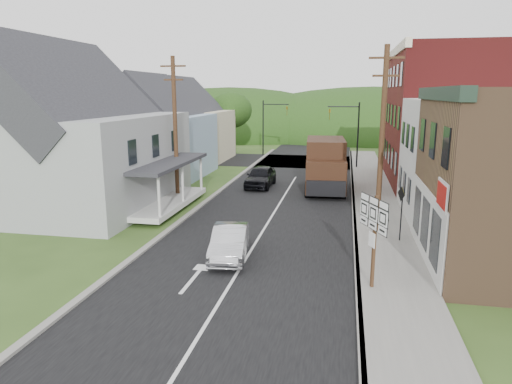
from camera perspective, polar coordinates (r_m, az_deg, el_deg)
The scene contains 24 objects.
ground at distance 20.53m, azimuth -0.49°, elevation -7.13°, with size 120.00×120.00×0.00m, color #2D4719.
road at distance 30.01m, azimuth 3.34°, elevation -0.87°, with size 9.00×90.00×0.02m, color black.
cross_road at distance 46.63m, azimuth 6.19°, elevation 3.82°, with size 60.00×9.00×0.02m, color black.
sidewalk_right at distance 27.87m, azimuth 14.89°, elevation -2.14°, with size 2.80×55.00×0.15m, color slate.
curb_right at distance 27.80m, azimuth 12.11°, elevation -2.03°, with size 0.20×55.00×0.15m, color slate.
curb_left at distance 29.08m, azimuth -6.32°, elevation -1.23°, with size 0.30×55.00×0.12m, color slate.
storefront_white at distance 27.71m, azimuth 26.54°, elevation 3.59°, with size 8.00×7.00×6.50m, color silver.
storefront_red at distance 36.76m, azimuth 22.96°, elevation 8.50°, with size 8.00×12.00×10.00m, color maroon.
house_gray at distance 29.70m, azimuth -21.46°, elevation 6.45°, with size 10.20×12.24×8.35m.
house_blue at distance 39.05m, azimuth -11.47°, elevation 7.46°, with size 7.14×8.16×7.28m.
house_cream at distance 47.63m, azimuth -7.89°, elevation 8.42°, with size 7.14×8.16×7.28m.
utility_pole_right at distance 22.63m, azimuth 15.46°, elevation 6.35°, with size 1.60×0.26×9.00m.
utility_pole_left at distance 28.98m, azimuth -10.06°, elevation 7.82°, with size 1.60×0.26×9.00m.
traffic_signal_right at distance 42.57m, azimuth 11.72°, elevation 7.92°, with size 2.87×0.20×6.00m.
traffic_signal_left at distance 50.23m, azimuth 1.69°, elevation 8.80°, with size 2.87×0.20×6.00m.
tree_left_b at distance 37.40m, azimuth -23.16°, elevation 8.35°, with size 4.80×4.80×6.94m.
tree_left_c at distance 45.20m, azimuth -19.69°, elevation 10.48°, with size 5.80×5.80×8.41m.
tree_left_d at distance 52.60m, azimuth -3.16°, elevation 10.18°, with size 4.80×4.80×6.94m.
forested_ridge at distance 74.38m, azimuth 8.09°, elevation 6.93°, with size 90.00×30.00×16.00m, color #1A3610.
silver_sedan at distance 19.35m, azimuth -3.28°, elevation -6.30°, with size 1.40×4.02×1.32m, color silver.
dark_sedan at distance 33.67m, azimuth 0.58°, elevation 1.93°, with size 1.81×4.49×1.53m, color black.
delivery_van at distance 32.47m, azimuth 8.66°, elevation 3.33°, with size 3.06×6.66×3.64m.
route_sign_cluster at distance 16.15m, azimuth 14.50°, elevation -4.45°, with size 0.85×1.74×3.29m.
warning_sign at distance 21.79m, azimuth 17.70°, elevation -1.70°, with size 0.25×0.67×2.55m.
Camera 1 is at (3.89, -18.96, 6.84)m, focal length 32.00 mm.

